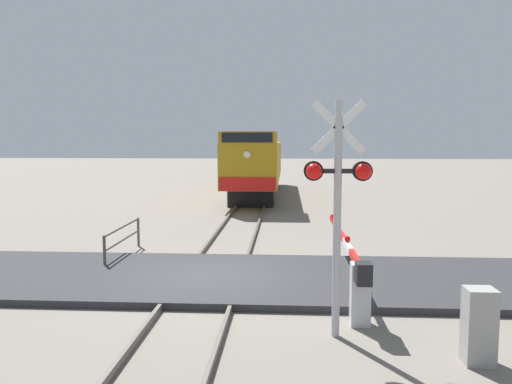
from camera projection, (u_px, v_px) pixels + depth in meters
The scene contains 9 objects.
ground_plane at pixel (211, 281), 12.46m from camera, with size 160.00×160.00×0.00m, color slate.
rail_track_left at pixel (183, 278), 12.49m from camera, with size 0.08×80.00×0.15m, color #59544C.
rail_track_right at pixel (240, 279), 12.40m from camera, with size 0.08×80.00×0.15m, color #59544C.
road_surface at pixel (211, 278), 12.45m from camera, with size 36.00×4.45×0.17m, color #2D2D30.
locomotive at pixel (257, 163), 31.28m from camera, with size 2.80×16.27×3.87m.
crossing_signal at pixel (338, 191), 8.69m from camera, with size 1.18×0.33×4.18m.
crossing_gate at pixel (353, 269), 10.41m from camera, with size 0.36×6.79×1.30m.
utility_cabinet at pixel (479, 326), 7.82m from camera, with size 0.45×0.40×1.20m, color #999993.
guard_railing at pixel (123, 236), 14.93m from camera, with size 0.08×3.16×0.95m.
Camera 1 is at (1.85, -12.07, 3.50)m, focal length 35.26 mm.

